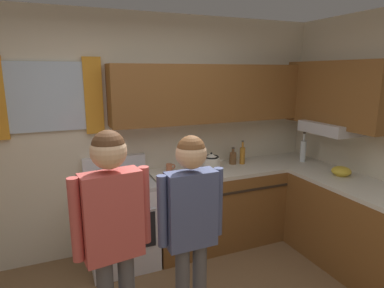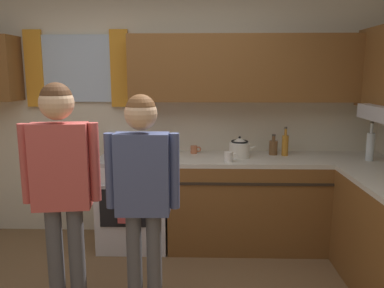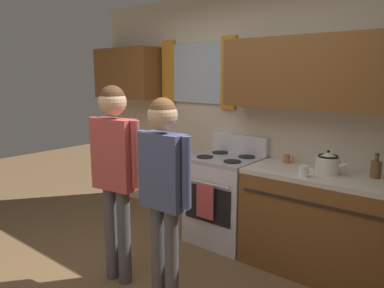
% 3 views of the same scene
% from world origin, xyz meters
% --- Properties ---
extents(back_wall_unit, '(4.60, 0.42, 2.60)m').
position_xyz_m(back_wall_unit, '(0.08, 1.82, 1.47)').
color(back_wall_unit, beige).
rests_on(back_wall_unit, ground).
extents(kitchen_counter_run, '(2.12, 2.10, 0.90)m').
position_xyz_m(kitchen_counter_run, '(1.55, 1.11, 0.45)').
color(kitchen_counter_run, brown).
rests_on(kitchen_counter_run, ground).
extents(stove_oven, '(0.66, 0.67, 1.10)m').
position_xyz_m(stove_oven, '(-0.17, 1.54, 0.47)').
color(stove_oven, silver).
rests_on(stove_oven, ground).
extents(bottle_tall_clear, '(0.07, 0.07, 0.37)m').
position_xyz_m(bottle_tall_clear, '(2.06, 1.43, 1.04)').
color(bottle_tall_clear, silver).
rests_on(bottle_tall_clear, kitchen_counter_run).
extents(bottle_squat_brown, '(0.08, 0.08, 0.21)m').
position_xyz_m(bottle_squat_brown, '(1.21, 1.66, 0.98)').
color(bottle_squat_brown, brown).
rests_on(bottle_squat_brown, kitchen_counter_run).
extents(bottle_oil_amber, '(0.06, 0.06, 0.29)m').
position_xyz_m(bottle_oil_amber, '(1.31, 1.63, 1.01)').
color(bottle_oil_amber, '#B27223').
rests_on(bottle_oil_amber, kitchen_counter_run).
extents(mug_ceramic_white, '(0.13, 0.08, 0.09)m').
position_xyz_m(mug_ceramic_white, '(0.74, 1.33, 0.95)').
color(mug_ceramic_white, white).
rests_on(mug_ceramic_white, kitchen_counter_run).
extents(cup_terracotta, '(0.11, 0.07, 0.08)m').
position_xyz_m(cup_terracotta, '(0.42, 1.70, 0.94)').
color(cup_terracotta, '#B76642').
rests_on(cup_terracotta, kitchen_counter_run).
extents(stovetop_kettle, '(0.27, 0.20, 0.21)m').
position_xyz_m(stovetop_kettle, '(0.86, 1.54, 1.00)').
color(stovetop_kettle, silver).
rests_on(stovetop_kettle, kitchen_counter_run).
extents(mixing_bowl, '(0.20, 0.20, 0.10)m').
position_xyz_m(mixing_bowl, '(2.05, 0.82, 0.95)').
color(mixing_bowl, gold).
rests_on(mixing_bowl, kitchen_counter_run).
extents(adult_left, '(0.51, 0.22, 1.65)m').
position_xyz_m(adult_left, '(-0.44, 0.32, 1.04)').
color(adult_left, '#4C4C51').
rests_on(adult_left, ground).
extents(adult_in_plaid, '(0.49, 0.21, 1.58)m').
position_xyz_m(adult_in_plaid, '(0.10, 0.32, 0.99)').
color(adult_in_plaid, '#4C4C51').
rests_on(adult_in_plaid, ground).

